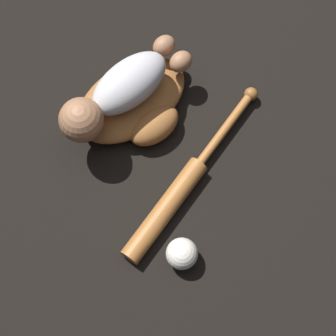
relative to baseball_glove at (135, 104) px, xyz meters
name	(u,v)px	position (x,y,z in m)	size (l,w,h in m)	color
ground_plane	(149,116)	(-0.02, 0.04, -0.04)	(6.00, 6.00, 0.00)	black
baseball_glove	(135,104)	(0.00, 0.00, 0.00)	(0.32, 0.24, 0.08)	#935B2D
baby_figure	(118,92)	(0.04, -0.01, 0.09)	(0.39, 0.14, 0.11)	#B2B2B7
baseball_bat	(178,192)	(0.06, 0.26, -0.01)	(0.55, 0.19, 0.05)	#9E602D
baseball	(182,254)	(0.16, 0.38, 0.00)	(0.08, 0.08, 0.08)	silver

